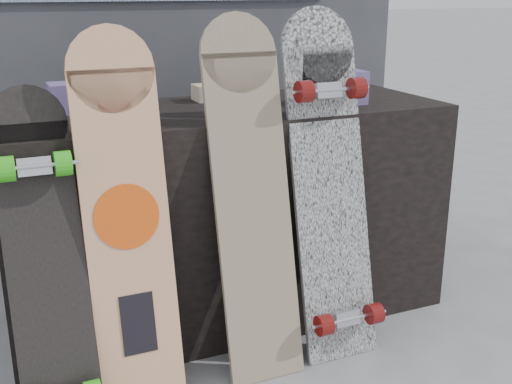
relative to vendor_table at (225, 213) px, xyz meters
name	(u,v)px	position (x,y,z in m)	size (l,w,h in m)	color
ground	(282,376)	(0.00, -0.50, -0.40)	(60.00, 60.00, 0.00)	slate
vendor_table	(225,213)	(0.00, 0.00, 0.00)	(1.60, 0.60, 0.80)	black
booth	(156,12)	(0.00, 0.85, 0.70)	(2.40, 0.22, 2.20)	#36373C
merch_box_purple	(76,97)	(-0.49, 0.12, 0.45)	(0.18, 0.12, 0.10)	#4F3872
merch_box_small	(343,87)	(0.43, -0.09, 0.46)	(0.14, 0.14, 0.12)	#4F3872
merch_box_flat	(223,92)	(0.06, 0.16, 0.43)	(0.22, 0.10, 0.06)	#D1B78C
longboard_geisha	(126,211)	(-0.44, -0.36, 0.19)	(0.25, 0.24, 1.11)	tan
longboard_celtic	(251,188)	(-0.04, -0.35, 0.21)	(0.25, 0.28, 1.14)	beige
longboard_cascadia	(330,179)	(0.24, -0.35, 0.20)	(0.26, 0.34, 1.15)	white
skateboard_dark	(46,258)	(-0.68, -0.38, 0.09)	(0.22, 0.37, 0.95)	black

